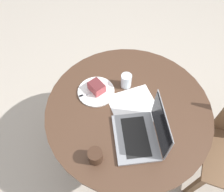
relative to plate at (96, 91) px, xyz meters
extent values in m
plane|color=#B7AD9E|center=(-0.05, 0.23, -0.71)|extent=(12.00, 12.00, 0.00)
cylinder|color=#4C3323|center=(-0.05, 0.23, -0.70)|extent=(0.60, 0.60, 0.02)
cylinder|color=#4C3323|center=(-0.05, 0.23, -0.36)|extent=(0.12, 0.12, 0.65)
cylinder|color=#4C3323|center=(-0.05, 0.23, -0.02)|extent=(1.04, 1.04, 0.03)
cube|color=brown|center=(-0.08, 0.83, -0.49)|extent=(0.05, 0.05, 0.43)
cube|color=brown|center=(-0.44, 0.69, -0.49)|extent=(0.05, 0.05, 0.43)
cube|color=white|center=(-0.07, 0.26, 0.00)|extent=(0.38, 0.37, 0.00)
cylinder|color=white|center=(0.00, 0.00, 0.00)|extent=(0.24, 0.24, 0.01)
cube|color=#B74C51|center=(-0.01, 0.00, 0.04)|extent=(0.09, 0.11, 0.06)
cube|color=maroon|center=(-0.01, 0.00, 0.07)|extent=(0.09, 0.10, 0.00)
cube|color=silver|center=(0.03, -0.01, 0.01)|extent=(0.16, 0.09, 0.00)
cube|color=silver|center=(0.09, -0.04, 0.01)|extent=(0.04, 0.04, 0.00)
cylinder|color=#3D2619|center=(0.32, 0.30, 0.04)|extent=(0.08, 0.08, 0.09)
cylinder|color=silver|center=(-0.17, 0.11, 0.04)|extent=(0.07, 0.07, 0.10)
cube|color=gray|center=(0.09, 0.39, 0.00)|extent=(0.38, 0.38, 0.02)
cube|color=black|center=(0.09, 0.39, 0.01)|extent=(0.27, 0.28, 0.00)
cube|color=gray|center=(-0.01, 0.47, 0.13)|extent=(0.20, 0.23, 0.23)
cube|color=black|center=(0.00, 0.47, 0.13)|extent=(0.19, 0.21, 0.21)
camera|label=1|loc=(0.55, 0.62, 1.16)|focal=35.00mm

